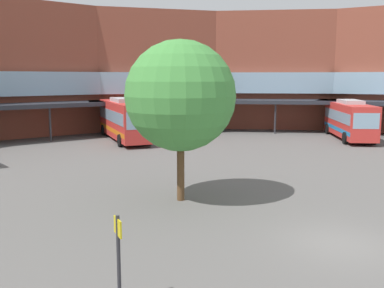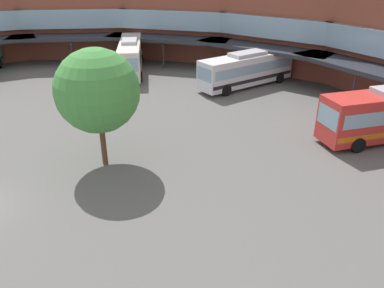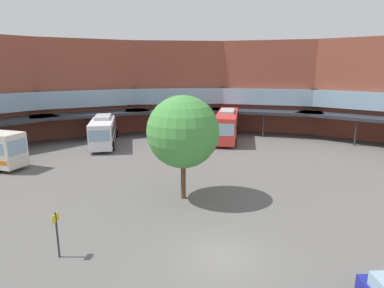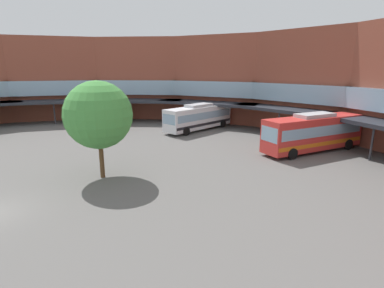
{
  "view_description": "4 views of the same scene",
  "coord_description": "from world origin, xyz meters",
  "views": [
    {
      "loc": [
        -13.01,
        -8.64,
        5.89
      ],
      "look_at": [
        2.87,
        12.77,
        1.77
      ],
      "focal_mm": 40.19,
      "sensor_mm": 36.0,
      "label": 1
    },
    {
      "loc": [
        20.63,
        1.34,
        12.32
      ],
      "look_at": [
        1.73,
        12.82,
        1.51
      ],
      "focal_mm": 35.58,
      "sensor_mm": 36.0,
      "label": 2
    },
    {
      "loc": [
        -3.09,
        -14.97,
        9.55
      ],
      "look_at": [
        -0.01,
        15.09,
        2.45
      ],
      "focal_mm": 30.68,
      "sensor_mm": 36.0,
      "label": 3
    },
    {
      "loc": [
        20.72,
        -2.31,
        8.64
      ],
      "look_at": [
        1.14,
        15.35,
        1.97
      ],
      "focal_mm": 28.66,
      "sensor_mm": 36.0,
      "label": 4
    }
  ],
  "objects": [
    {
      "name": "plaza_tree",
      "position": [
        -1.39,
        7.95,
        5.04
      ],
      "size": [
        5.23,
        5.23,
        7.67
      ],
      "color": "brown",
      "rests_on": "ground"
    },
    {
      "name": "bus_0",
      "position": [
        -10.07,
        26.7,
        1.85
      ],
      "size": [
        3.54,
        11.39,
        3.64
      ],
      "rotation": [
        0.0,
        0.0,
        4.79
      ],
      "color": "white",
      "rests_on": "ground"
    },
    {
      "name": "stop_sign_post",
      "position": [
        -8.35,
        0.78,
        1.52
      ],
      "size": [
        0.16,
        0.6,
        2.48
      ],
      "color": "#2D2D33",
      "rests_on": "ground"
    },
    {
      "name": "bus_4",
      "position": [
        6.05,
        27.89,
        2.03
      ],
      "size": [
        5.57,
        12.09,
        4.0
      ],
      "rotation": [
        0.0,
        0.0,
        4.45
      ],
      "color": "red",
      "rests_on": "ground"
    },
    {
      "name": "station_building",
      "position": [
        -0.0,
        22.03,
        6.41
      ],
      "size": [
        81.94,
        46.35,
        13.31
      ],
      "color": "brown",
      "rests_on": "ground"
    },
    {
      "name": "ground_plane",
      "position": [
        0.0,
        0.0,
        0.0
      ],
      "size": [
        125.1,
        125.1,
        0.0
      ],
      "primitive_type": "plane",
      "color": "#605E5B"
    }
  ]
}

